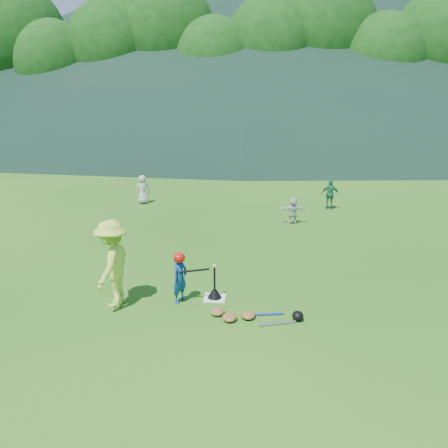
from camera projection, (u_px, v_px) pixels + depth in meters
name	position (u px, v px, depth m)	size (l,w,h in m)	color
ground	(215.00, 298.00, 9.24)	(120.00, 120.00, 0.00)	#205112
home_plate	(215.00, 298.00, 9.24)	(0.45, 0.45, 0.02)	silver
baseball	(214.00, 266.00, 9.03)	(0.08, 0.08, 0.08)	white
batter_child	(180.00, 278.00, 8.95)	(0.39, 0.25, 1.06)	navy
adult_coach	(112.00, 264.00, 8.72)	(1.16, 0.67, 1.80)	#BDDF41
fielder_a	(143.00, 189.00, 17.10)	(0.55, 0.36, 1.12)	#B9B9B9
fielder_c	(330.00, 194.00, 16.27)	(0.66, 0.27, 1.13)	#216E44
fielder_d	(293.00, 211.00, 14.42)	(0.84, 0.27, 0.90)	silver
batting_tee	(215.00, 293.00, 9.21)	(0.30, 0.30, 0.68)	black
batter_gear	(180.00, 259.00, 8.82)	(0.73, 0.26, 0.42)	#B4110C
equipment_pile	(248.00, 315.00, 8.40)	(1.80, 0.62, 0.19)	olive
outfield_fence	(249.00, 138.00, 35.79)	(70.07, 0.08, 1.33)	gray
tree_line	(254.00, 47.00, 39.19)	(70.04, 11.40, 14.82)	#382314
distant_hills	(217.00, 35.00, 83.68)	(155.00, 140.00, 32.00)	black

